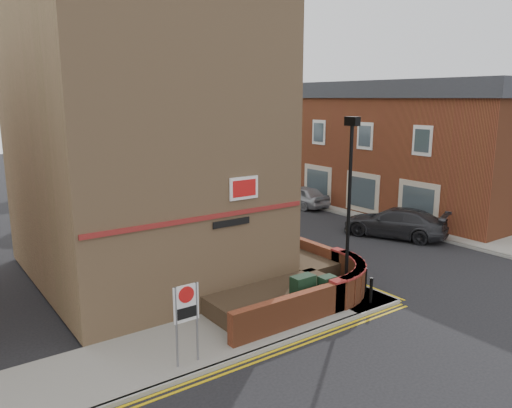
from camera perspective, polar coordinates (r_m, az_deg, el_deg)
The scene contains 27 objects.
ground at distance 16.37m, azimuth 9.20°, elevation -13.51°, with size 120.00×120.00×0.00m, color black.
pavement_corner at distance 15.46m, azimuth -4.50°, elevation -14.76°, with size 13.00×3.00×0.12m, color gray.
pavement_main at distance 30.01m, azimuth -9.88°, elevation -1.53°, with size 2.00×32.00×0.12m, color gray.
pavement_far at distance 33.90m, azimuth 9.40°, elevation 0.05°, with size 4.00×40.00×0.12m, color gray.
kerb_side at distance 14.34m, azimuth -1.25°, elevation -17.01°, with size 13.00×0.15×0.12m, color gray.
kerb_main_near at distance 30.45m, azimuth -8.19°, elevation -1.28°, with size 0.15×32.00×0.12m, color gray.
kerb_main_far at distance 32.54m, azimuth 6.91°, elevation -0.38°, with size 0.15×40.00×0.12m, color gray.
yellow_lines_side at distance 14.19m, azimuth -0.65°, elevation -17.60°, with size 13.00×0.28×0.01m, color gold.
yellow_lines_main at distance 30.57m, azimuth -7.77°, elevation -1.32°, with size 0.28×32.00×0.01m, color gold.
corner_building at distance 19.93m, azimuth -13.02°, elevation 9.46°, with size 8.95×10.40×13.60m.
garden_wall at distance 18.06m, azimuth 3.52°, elevation -10.85°, with size 6.80×6.00×1.20m, color brown, non-canonical shape.
lamppost at distance 17.17m, azimuth 10.56°, elevation -0.52°, with size 0.25×0.50×6.30m.
utility_cabinet_large at distance 16.76m, azimuth 5.37°, elevation -10.09°, with size 0.80×0.45×1.20m, color black.
utility_cabinet_small at distance 17.08m, azimuth 8.10°, elevation -9.91°, with size 0.55×0.40×1.10m, color black.
bollard_near at distance 17.75m, azimuth 13.01°, elevation -9.59°, with size 0.11×0.11×0.90m, color black.
bollard_far at distance 18.66m, azimuth 12.39°, elevation -8.46°, with size 0.11×0.11×0.90m, color black.
zone_sign at distance 13.33m, azimuth -7.96°, elevation -11.88°, with size 0.72×0.07×2.20m.
far_terrace at distance 37.22m, azimuth 6.89°, elevation 7.39°, with size 5.40×30.40×8.00m.
far_terrace_cream at distance 54.54m, azimuth -8.33°, elevation 8.82°, with size 5.40×12.40×8.00m.
tree_near at distance 27.54m, azimuth -8.44°, elevation 7.10°, with size 3.64×3.65×6.70m.
tree_mid at distance 34.80m, azimuth -14.60°, elevation 8.68°, with size 4.03×4.03×7.42m.
tree_far at distance 42.36m, azimuth -18.56°, elevation 8.60°, with size 3.81×3.81×7.00m.
traffic_light_assembly at distance 37.89m, azimuth -15.47°, elevation 5.21°, with size 0.20×0.16×4.20m.
silver_car_near at distance 29.63m, azimuth -3.16°, elevation -0.32°, with size 1.44×4.12×1.36m, color #95989C.
red_car_main at distance 32.17m, azimuth -7.92°, elevation 0.50°, with size 2.12×4.60×1.28m, color maroon.
grey_car_far at distance 26.56m, azimuth 15.59°, elevation -2.04°, with size 2.11×5.19×1.51m, color #27282B.
silver_car_far at distance 32.81m, azimuth 5.11°, elevation 0.93°, with size 1.69×4.20×1.43m, color gray.
Camera 1 is at (-10.56, -10.36, 7.03)m, focal length 35.00 mm.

